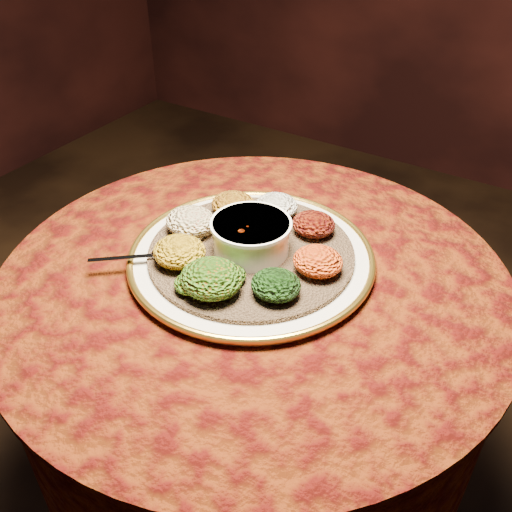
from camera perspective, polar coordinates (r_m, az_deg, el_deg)
The scene contains 13 objects.
table at distance 1.19m, azimuth -0.25°, elevation -8.59°, with size 0.96×0.96×0.73m.
platter at distance 1.09m, azimuth -0.48°, elevation -0.09°, with size 0.47×0.47×0.02m.
injera at distance 1.08m, azimuth -0.49°, elevation 0.37°, with size 0.39×0.39×0.01m, color brown.
stew_bowl at distance 1.06m, azimuth -0.50°, elevation 2.19°, with size 0.15×0.15×0.06m.
spoon at distance 1.07m, azimuth -9.88°, elevation 0.09°, with size 0.13×0.11×0.01m.
portion_ayib at distance 1.17m, azimuth 2.03°, elevation 5.04°, with size 0.09×0.08×0.04m, color silver.
portion_kitfo at distance 1.12m, azimuth 5.77°, elevation 3.20°, with size 0.09×0.08×0.04m, color black.
portion_tikil at distance 1.02m, azimuth 6.20°, elevation -0.52°, with size 0.09×0.09×0.04m, color #A45B0D.
portion_gomen at distance 0.96m, azimuth 2.00°, elevation -2.90°, with size 0.09×0.08×0.04m, color black.
portion_mixveg at distance 0.97m, azimuth -4.46°, elevation -2.24°, with size 0.11×0.10×0.05m, color #AF3E0B.
portion_kik at distance 1.04m, azimuth -7.66°, elevation 0.43°, with size 0.10×0.09×0.05m, color #BB8A10.
portion_timatim at distance 1.12m, azimuth -6.56°, elevation 3.48°, with size 0.10×0.09×0.05m, color maroon.
portion_shiro at distance 1.17m, azimuth -2.29°, elevation 5.18°, with size 0.09×0.09×0.04m, color #885A10.
Camera 1 is at (0.45, -0.71, 1.40)m, focal length 40.00 mm.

